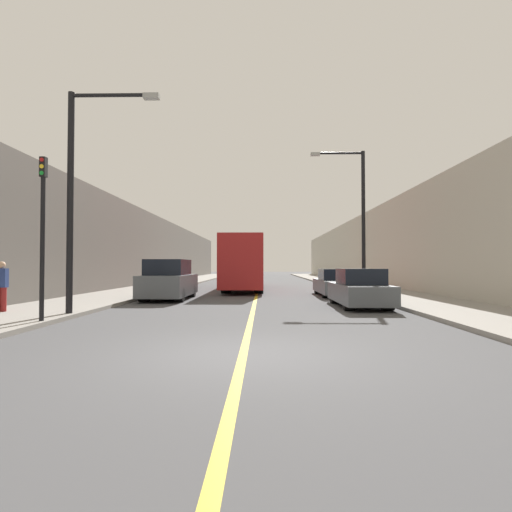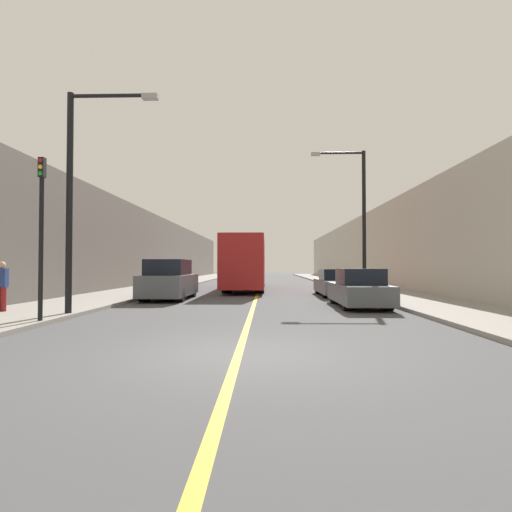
# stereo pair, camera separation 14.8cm
# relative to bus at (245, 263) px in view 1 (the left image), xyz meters

# --- Properties ---
(ground_plane) EXTENTS (200.00, 200.00, 0.00)m
(ground_plane) POSITION_rel_bus_xyz_m (0.85, -19.94, -1.82)
(ground_plane) COLOR #474749
(sidewalk_left) EXTENTS (3.80, 72.00, 0.13)m
(sidewalk_left) POSITION_rel_bus_xyz_m (-6.49, 10.06, -1.76)
(sidewalk_left) COLOR gray
(sidewalk_left) RESTS_ON ground
(sidewalk_right) EXTENTS (3.80, 72.00, 0.13)m
(sidewalk_right) POSITION_rel_bus_xyz_m (8.19, 10.06, -1.76)
(sidewalk_right) COLOR gray
(sidewalk_right) RESTS_ON ground
(building_row_left) EXTENTS (4.00, 72.00, 6.15)m
(building_row_left) POSITION_rel_bus_xyz_m (-10.39, 10.06, 1.25)
(building_row_left) COLOR #66605B
(building_row_left) RESTS_ON ground
(building_row_right) EXTENTS (4.00, 72.00, 6.25)m
(building_row_right) POSITION_rel_bus_xyz_m (12.09, 10.06, 1.30)
(building_row_right) COLOR #B7B2A3
(building_row_right) RESTS_ON ground
(road_center_line) EXTENTS (0.16, 72.00, 0.01)m
(road_center_line) POSITION_rel_bus_xyz_m (0.85, 10.06, -1.82)
(road_center_line) COLOR gold
(road_center_line) RESTS_ON ground
(bus) EXTENTS (2.47, 12.42, 3.39)m
(bus) POSITION_rel_bus_xyz_m (0.00, 0.00, 0.00)
(bus) COLOR #AD1E1E
(bus) RESTS_ON ground
(parked_suv_left) EXTENTS (1.99, 4.71, 1.92)m
(parked_suv_left) POSITION_rel_bus_xyz_m (-3.31, -8.15, -0.94)
(parked_suv_left) COLOR #51565B
(parked_suv_left) RESTS_ON ground
(car_right_near) EXTENTS (1.78, 4.41, 1.51)m
(car_right_near) POSITION_rel_bus_xyz_m (5.02, -11.46, -1.14)
(car_right_near) COLOR #51565B
(car_right_near) RESTS_ON ground
(car_right_mid) EXTENTS (1.76, 4.71, 1.45)m
(car_right_mid) POSITION_rel_bus_xyz_m (5.07, -5.76, -1.16)
(car_right_mid) COLOR #51565B
(car_right_mid) RESTS_ON ground
(street_lamp_left) EXTENTS (2.91, 0.24, 7.01)m
(street_lamp_left) POSITION_rel_bus_xyz_m (-4.60, -14.81, 2.38)
(street_lamp_left) COLOR black
(street_lamp_left) RESTS_ON sidewalk_left
(street_lamp_right) EXTENTS (2.91, 0.24, 7.64)m
(street_lamp_right) POSITION_rel_bus_xyz_m (6.32, -5.90, 2.71)
(street_lamp_right) COLOR black
(street_lamp_right) RESTS_ON sidewalk_right
(traffic_light) EXTENTS (0.16, 0.18, 4.46)m
(traffic_light) POSITION_rel_bus_xyz_m (-4.79, -16.54, 0.73)
(traffic_light) COLOR black
(traffic_light) RESTS_ON sidewalk_left
(pedestrian) EXTENTS (0.36, 0.23, 1.63)m
(pedestrian) POSITION_rel_bus_xyz_m (-7.31, -14.42, -0.84)
(pedestrian) COLOR maroon
(pedestrian) RESTS_ON sidewalk_left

